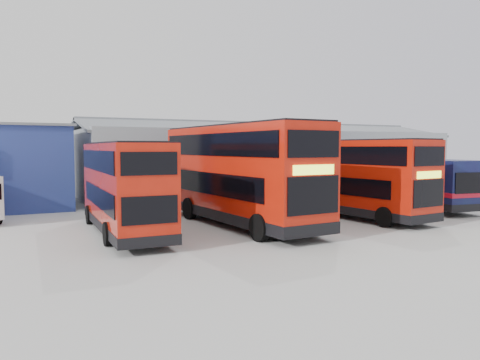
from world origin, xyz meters
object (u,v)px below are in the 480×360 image
maintenance_shed (264,161)px  double_decker_right (350,178)px  double_decker_left (124,188)px  single_decker_blue (403,182)px  double_decker_centre (238,175)px

maintenance_shed → double_decker_right: 14.95m
double_decker_left → single_decker_blue: (18.26, 1.77, -0.47)m
double_decker_left → double_decker_right: (12.09, -0.41, 0.09)m
double_decker_left → single_decker_blue: double_decker_left is taller
double_decker_left → double_decker_centre: double_decker_centre is taller
double_decker_left → double_decker_centre: size_ratio=0.82×
double_decker_right → single_decker_blue: size_ratio=0.87×
maintenance_shed → double_decker_right: (-2.93, -14.65, -0.53)m
double_decker_left → single_decker_blue: size_ratio=0.83×
double_decker_right → single_decker_blue: bearing=14.1°
double_decker_centre → single_decker_blue: 12.96m
double_decker_left → single_decker_blue: 18.35m
double_decker_centre → double_decker_right: (6.62, -0.25, -0.33)m
double_decker_left → double_decker_right: 12.10m
double_decker_centre → double_decker_right: size_ratio=1.15×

